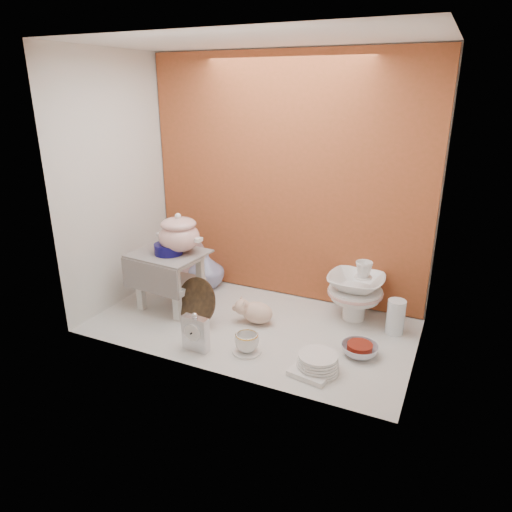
{
  "coord_description": "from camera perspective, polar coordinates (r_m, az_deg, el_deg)",
  "views": [
    {
      "loc": [
        1.03,
        -2.14,
        1.29
      ],
      "look_at": [
        0.02,
        0.02,
        0.42
      ],
      "focal_mm": 32.57,
      "sensor_mm": 36.0,
      "label": 1
    }
  ],
  "objects": [
    {
      "name": "crystal_bowl",
      "position": [
        2.47,
        12.59,
        -11.2
      ],
      "size": [
        0.23,
        0.23,
        0.06
      ],
      "primitive_type": "imported",
      "rotation": [
        0.0,
        0.0,
        0.28
      ],
      "color": "silver",
      "rests_on": "ground"
    },
    {
      "name": "lattice_dish",
      "position": [
        2.31,
        6.97,
        -13.76
      ],
      "size": [
        0.22,
        0.22,
        0.03
      ],
      "primitive_type": "cube",
      "rotation": [
        0.0,
        0.0,
        -0.17
      ],
      "color": "white",
      "rests_on": "ground"
    },
    {
      "name": "lacquer_tray",
      "position": [
        2.69,
        -7.35,
        -5.55
      ],
      "size": [
        0.3,
        0.16,
        0.27
      ],
      "primitive_type": null,
      "rotation": [
        0.0,
        0.0,
        -0.22
      ],
      "color": "black",
      "rests_on": "ground"
    },
    {
      "name": "gold_rim_teacup",
      "position": [
        2.42,
        -1.14,
        -10.52
      ],
      "size": [
        0.16,
        0.16,
        0.1
      ],
      "primitive_type": "imported",
      "rotation": [
        0.0,
        0.0,
        -0.42
      ],
      "color": "white",
      "rests_on": "teacup_saucer"
    },
    {
      "name": "floral_platter",
      "position": [
        3.3,
        -8.07,
        0.08
      ],
      "size": [
        0.36,
        0.16,
        0.35
      ],
      "primitive_type": null,
      "rotation": [
        0.0,
        0.0,
        0.27
      ],
      "color": "silver",
      "rests_on": "ground"
    },
    {
      "name": "porcelain_tower",
      "position": [
        2.76,
        12.11,
        -4.09
      ],
      "size": [
        0.35,
        0.35,
        0.37
      ],
      "primitive_type": null,
      "rotation": [
        0.0,
        0.0,
        -0.1
      ],
      "color": "white",
      "rests_on": "ground"
    },
    {
      "name": "clear_glass_vase",
      "position": [
        2.69,
        16.77,
        -7.18
      ],
      "size": [
        0.11,
        0.11,
        0.2
      ],
      "primitive_type": "cylinder",
      "rotation": [
        0.0,
        0.0,
        0.09
      ],
      "color": "silver",
      "rests_on": "ground"
    },
    {
      "name": "step_stool",
      "position": [
        2.89,
        -10.46,
        -2.94
      ],
      "size": [
        0.45,
        0.39,
        0.36
      ],
      "primitive_type": null,
      "rotation": [
        0.0,
        0.0,
        -0.09
      ],
      "color": "silver",
      "rests_on": "ground"
    },
    {
      "name": "mantel_clock",
      "position": [
        2.44,
        -7.44,
        -9.24
      ],
      "size": [
        0.15,
        0.06,
        0.21
      ],
      "primitive_type": "cube",
      "rotation": [
        0.0,
        0.0,
        -0.05
      ],
      "color": "silver",
      "rests_on": "ground"
    },
    {
      "name": "cobalt_bowl",
      "position": [
        2.79,
        -10.7,
        0.89
      ],
      "size": [
        0.2,
        0.2,
        0.06
      ],
      "primitive_type": "cylinder",
      "rotation": [
        0.0,
        0.0,
        -0.24
      ],
      "color": "#0E0A51",
      "rests_on": "step_stool"
    },
    {
      "name": "plush_pig",
      "position": [
        2.69,
        0.16,
        -6.92
      ],
      "size": [
        0.24,
        0.17,
        0.14
      ],
      "primitive_type": "ellipsoid",
      "rotation": [
        0.0,
        0.0,
        -0.06
      ],
      "color": "beige",
      "rests_on": "ground"
    },
    {
      "name": "niche_shell",
      "position": [
        2.56,
        1.13,
        11.97
      ],
      "size": [
        1.86,
        1.03,
        1.53
      ],
      "color": "#A84B2A",
      "rests_on": "ground"
    },
    {
      "name": "teacup_saucer",
      "position": [
        2.45,
        -1.13,
        -11.61
      ],
      "size": [
        0.17,
        0.17,
        0.01
      ],
      "primitive_type": "cylinder",
      "rotation": [
        0.0,
        0.0,
        0.16
      ],
      "color": "white",
      "rests_on": "ground"
    },
    {
      "name": "ground",
      "position": [
        2.7,
        -0.57,
        -8.46
      ],
      "size": [
        1.8,
        1.8,
        0.0
      ],
      "primitive_type": "plane",
      "color": "silver",
      "rests_on": "ground"
    },
    {
      "name": "soup_tureen",
      "position": [
        2.77,
        -9.44,
        2.81
      ],
      "size": [
        0.35,
        0.35,
        0.24
      ],
      "primitive_type": null,
      "rotation": [
        0.0,
        0.0,
        -0.25
      ],
      "color": "white",
      "rests_on": "step_stool"
    },
    {
      "name": "dinner_plate_stack",
      "position": [
        2.31,
        7.58,
        -12.84
      ],
      "size": [
        0.26,
        0.26,
        0.09
      ],
      "primitive_type": "cylinder",
      "rotation": [
        0.0,
        0.0,
        0.26
      ],
      "color": "white",
      "rests_on": "ground"
    },
    {
      "name": "blue_white_vase",
      "position": [
        3.17,
        -6.13,
        -1.61
      ],
      "size": [
        0.25,
        0.25,
        0.25
      ],
      "primitive_type": "imported",
      "rotation": [
        0.0,
        0.0,
        -0.03
      ],
      "color": "white",
      "rests_on": "ground"
    }
  ]
}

